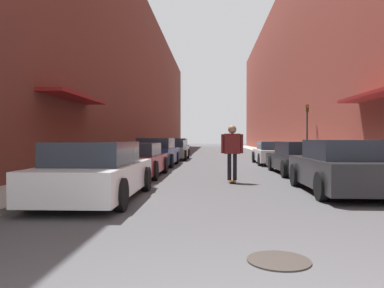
# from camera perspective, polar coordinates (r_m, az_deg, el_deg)

# --- Properties ---
(ground) EXTENTS (141.31, 141.31, 0.00)m
(ground) POSITION_cam_1_polar(r_m,az_deg,el_deg) (28.21, 3.71, -1.93)
(ground) COLOR #424244
(curb_strip_left) EXTENTS (1.80, 64.23, 0.12)m
(curb_strip_left) POSITION_cam_1_polar(r_m,az_deg,el_deg) (34.92, -4.59, -1.30)
(curb_strip_left) COLOR #A3A099
(curb_strip_left) RESTS_ON ground
(curb_strip_right) EXTENTS (1.80, 64.23, 0.12)m
(curb_strip_right) POSITION_cam_1_polar(r_m,az_deg,el_deg) (35.03, 11.70, -1.31)
(curb_strip_right) COLOR #A3A099
(curb_strip_right) RESTS_ON ground
(building_row_left) EXTENTS (4.90, 64.23, 13.24)m
(building_row_left) POSITION_cam_1_polar(r_m,az_deg,el_deg) (35.78, -9.27, 9.28)
(building_row_left) COLOR brown
(building_row_left) RESTS_ON ground
(building_row_right) EXTENTS (4.90, 64.23, 14.89)m
(building_row_right) POSITION_cam_1_polar(r_m,az_deg,el_deg) (36.08, 16.37, 10.51)
(building_row_right) COLOR brown
(building_row_right) RESTS_ON ground
(parked_car_left_0) EXTENTS (1.90, 4.38, 1.28)m
(parked_car_left_0) POSITION_cam_1_polar(r_m,az_deg,el_deg) (8.57, -14.33, -4.15)
(parked_car_left_0) COLOR silver
(parked_car_left_0) RESTS_ON ground
(parked_car_left_1) EXTENTS (1.96, 4.26, 1.20)m
(parked_car_left_1) POSITION_cam_1_polar(r_m,az_deg,el_deg) (13.54, -8.61, -2.44)
(parked_car_left_1) COLOR maroon
(parked_car_left_1) RESTS_ON ground
(parked_car_left_2) EXTENTS (1.90, 4.55, 1.38)m
(parked_car_left_2) POSITION_cam_1_polar(r_m,az_deg,el_deg) (18.66, -5.38, -1.31)
(parked_car_left_2) COLOR navy
(parked_car_left_2) RESTS_ON ground
(parked_car_left_3) EXTENTS (2.06, 4.21, 1.25)m
(parked_car_left_3) POSITION_cam_1_polar(r_m,az_deg,el_deg) (24.17, -3.07, -0.94)
(parked_car_left_3) COLOR gray
(parked_car_left_3) RESTS_ON ground
(parked_car_left_4) EXTENTS (1.85, 4.42, 1.37)m
(parked_car_left_4) POSITION_cam_1_polar(r_m,az_deg,el_deg) (29.70, -2.27, -0.54)
(parked_car_left_4) COLOR navy
(parked_car_left_4) RESTS_ON ground
(parked_car_right_0) EXTENTS (2.09, 4.11, 1.33)m
(parked_car_right_0) POSITION_cam_1_polar(r_m,az_deg,el_deg) (10.05, 22.39, -3.32)
(parked_car_right_0) COLOR #232326
(parked_car_right_0) RESTS_ON ground
(parked_car_right_1) EXTENTS (2.09, 4.78, 1.24)m
(parked_car_right_1) POSITION_cam_1_polar(r_m,az_deg,el_deg) (14.88, 16.51, -2.13)
(parked_car_right_1) COLOR black
(parked_car_right_1) RESTS_ON ground
(parked_car_right_2) EXTENTS (1.99, 4.30, 1.20)m
(parked_car_right_2) POSITION_cam_1_polar(r_m,az_deg,el_deg) (20.28, 12.39, -1.36)
(parked_car_right_2) COLOR silver
(parked_car_right_2) RESTS_ON ground
(skateboarder) EXTENTS (0.68, 0.78, 1.77)m
(skateboarder) POSITION_cam_1_polar(r_m,az_deg,el_deg) (11.59, 6.14, -0.49)
(skateboarder) COLOR brown
(skateboarder) RESTS_ON ground
(manhole_cover) EXTENTS (0.70, 0.70, 0.02)m
(manhole_cover) POSITION_cam_1_polar(r_m,az_deg,el_deg) (4.43, 13.09, -16.92)
(manhole_cover) COLOR #332D28
(manhole_cover) RESTS_ON ground
(traffic_light) EXTENTS (0.16, 0.22, 3.27)m
(traffic_light) POSITION_cam_1_polar(r_m,az_deg,el_deg) (23.58, 17.14, 2.74)
(traffic_light) COLOR #2D2D2D
(traffic_light) RESTS_ON curb_strip_right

